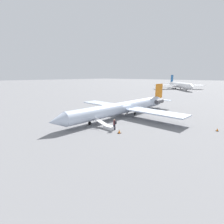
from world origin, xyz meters
TOP-DOWN VIEW (x-y plane):
  - ground_plane at (0.00, 0.00)m, footprint 600.00×600.00m
  - airplane_main at (-0.92, 0.02)m, footprint 33.02×25.38m
  - airplane_far_center at (-79.22, -19.63)m, footprint 32.21×28.99m
  - boarding_stairs at (8.28, 3.53)m, footprint 1.14×4.04m
  - passenger at (8.09, 4.82)m, footprint 0.36×0.54m
  - traffic_cone_near_stairs at (8.83, 6.41)m, footprint 0.50×0.50m
  - traffic_cone_near_cart at (-2.09, 16.89)m, footprint 0.41×0.41m

SIDE VIEW (x-z plane):
  - ground_plane at x=0.00m, z-range 0.00..0.00m
  - traffic_cone_near_cart at x=-2.09m, z-range -0.02..0.43m
  - traffic_cone_near_stairs at x=8.83m, z-range -0.02..0.53m
  - boarding_stairs at x=8.28m, z-range -0.44..1.16m
  - passenger at x=8.09m, z-range 0.13..1.87m
  - airplane_main at x=-0.92m, z-range -1.26..4.96m
  - airplane_far_center at x=-79.22m, z-range -1.74..6.87m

